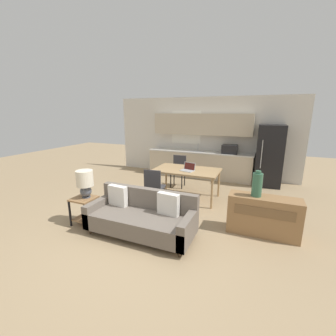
# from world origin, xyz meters

# --- Properties ---
(ground_plane) EXTENTS (20.00, 20.00, 0.00)m
(ground_plane) POSITION_xyz_m (0.00, 0.00, 0.00)
(ground_plane) COLOR #9E8460
(wall_back) EXTENTS (6.40, 0.07, 2.70)m
(wall_back) POSITION_xyz_m (-0.01, 4.63, 1.35)
(wall_back) COLOR silver
(wall_back) RESTS_ON ground_plane
(kitchen_counter) EXTENTS (3.55, 0.65, 2.15)m
(kitchen_counter) POSITION_xyz_m (0.02, 4.33, 0.84)
(kitchen_counter) COLOR beige
(kitchen_counter) RESTS_ON ground_plane
(refrigerator) EXTENTS (0.75, 0.76, 1.84)m
(refrigerator) POSITION_xyz_m (2.19, 4.22, 0.92)
(refrigerator) COLOR black
(refrigerator) RESTS_ON ground_plane
(dining_table) EXTENTS (1.64, 0.98, 0.77)m
(dining_table) POSITION_xyz_m (0.23, 2.21, 0.71)
(dining_table) COLOR tan
(dining_table) RESTS_ON ground_plane
(couch) EXTENTS (1.97, 0.80, 0.81)m
(couch) POSITION_xyz_m (0.05, 0.21, 0.32)
(couch) COLOR #3D2D1E
(couch) RESTS_ON ground_plane
(side_table) EXTENTS (0.43, 0.43, 0.55)m
(side_table) POSITION_xyz_m (-1.19, 0.07, 0.37)
(side_table) COLOR olive
(side_table) RESTS_ON ground_plane
(table_lamp) EXTENTS (0.32, 0.32, 0.55)m
(table_lamp) POSITION_xyz_m (-1.16, 0.11, 0.88)
(table_lamp) COLOR #4C515B
(table_lamp) RESTS_ON side_table
(credenza) EXTENTS (1.24, 0.40, 0.73)m
(credenza) POSITION_xyz_m (2.10, 1.03, 0.36)
(credenza) COLOR olive
(credenza) RESTS_ON ground_plane
(vase) EXTENTS (0.18, 0.18, 0.47)m
(vase) POSITION_xyz_m (1.94, 1.02, 0.95)
(vase) COLOR #336047
(vase) RESTS_ON credenza
(dining_chair_near_left) EXTENTS (0.47, 0.47, 0.93)m
(dining_chair_near_left) POSITION_xyz_m (-0.28, 1.38, 0.52)
(dining_chair_near_left) COLOR #38383D
(dining_chair_near_left) RESTS_ON ground_plane
(dining_chair_far_left) EXTENTS (0.45, 0.45, 0.93)m
(dining_chair_far_left) POSITION_xyz_m (-0.30, 3.06, 0.52)
(dining_chair_far_left) COLOR #38383D
(dining_chair_far_left) RESTS_ON ground_plane
(laptop) EXTENTS (0.37, 0.32, 0.20)m
(laptop) POSITION_xyz_m (0.30, 2.12, 0.82)
(laptop) COLOR #B7BABC
(laptop) RESTS_ON dining_table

